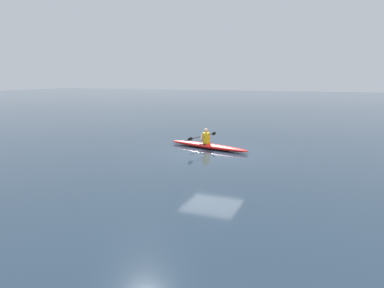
% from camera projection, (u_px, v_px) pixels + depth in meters
% --- Properties ---
extents(ground_plane, '(160.00, 160.00, 0.00)m').
position_uv_depth(ground_plane, '(213.00, 153.00, 15.56)').
color(ground_plane, '#1E2D3D').
extents(kayak, '(4.45, 1.71, 0.24)m').
position_uv_depth(kayak, '(208.00, 146.00, 16.67)').
color(kayak, red).
rests_on(kayak, ground).
extents(kayaker, '(0.69, 2.33, 0.73)m').
position_uv_depth(kayaker, '(206.00, 137.00, 16.66)').
color(kayaker, yellow).
rests_on(kayaker, kayak).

